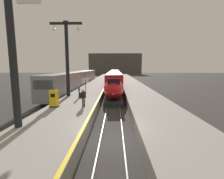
{
  "coord_description": "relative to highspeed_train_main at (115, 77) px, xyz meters",
  "views": [
    {
      "loc": [
        0.23,
        -10.04,
        4.79
      ],
      "look_at": [
        -0.23,
        11.63,
        1.8
      ],
      "focal_mm": 26.05,
      "sensor_mm": 36.0,
      "label": 1
    }
  ],
  "objects": [
    {
      "name": "platform_right",
      "position": [
        4.05,
        -11.91,
        -1.43
      ],
      "size": [
        4.8,
        110.0,
        1.05
      ],
      "primitive_type": "cube",
      "color": "gray",
      "rests_on": "ground"
    },
    {
      "name": "rolling_suitcase",
      "position": [
        -4.12,
        -26.88,
        -0.6
      ],
      "size": [
        0.4,
        0.22,
        0.98
      ],
      "color": "black",
      "rests_on": "platform_left"
    },
    {
      "name": "ticket_machine_yellow",
      "position": [
        -5.55,
        -31.8,
        -0.16
      ],
      "size": [
        0.76,
        0.62,
        1.6
      ],
      "color": "yellow",
      "rests_on": "platform_left"
    },
    {
      "name": "rail_secondary_right",
      "position": [
        -7.35,
        -9.16,
        -1.89
      ],
      "size": [
        0.08,
        110.0,
        0.12
      ],
      "primitive_type": "cube",
      "color": "slate",
      "rests_on": "ground"
    },
    {
      "name": "departure_info_board",
      "position": [
        -4.07,
        -23.47,
        0.6
      ],
      "size": [
        0.9,
        0.1,
        2.12
      ],
      "color": "maroon",
      "rests_on": "platform_left"
    },
    {
      "name": "platform_left_safety_stripe",
      "position": [
        -1.77,
        -11.91,
        -0.9
      ],
      "size": [
        0.2,
        107.8,
        0.01
      ],
      "primitive_type": "cube",
      "color": "yellow",
      "rests_on": "platform_left"
    },
    {
      "name": "terminus_back_wall",
      "position": [
        0.0,
        65.34,
        5.05
      ],
      "size": [
        36.0,
        2.0,
        14.0
      ],
      "primitive_type": "cube",
      "color": "#4C4742",
      "rests_on": "ground"
    },
    {
      "name": "rail_main_right",
      "position": [
        0.75,
        -9.16,
        -1.89
      ],
      "size": [
        0.08,
        110.0,
        0.12
      ],
      "primitive_type": "cube",
      "color": "slate",
      "rests_on": "ground"
    },
    {
      "name": "station_column_mid",
      "position": [
        -5.9,
        -25.9,
        4.71
      ],
      "size": [
        4.0,
        0.68,
        9.35
      ],
      "color": "black",
      "rests_on": "platform_left"
    },
    {
      "name": "highspeed_train_main",
      "position": [
        0.0,
        0.0,
        0.0
      ],
      "size": [
        2.92,
        57.45,
        3.6
      ],
      "color": "#B20F14",
      "rests_on": "ground"
    },
    {
      "name": "passenger_mid_platform",
      "position": [
        -2.8,
        -31.65,
        0.09
      ],
      "size": [
        0.44,
        0.42,
        1.69
      ],
      "color": "#23232D",
      "rests_on": "platform_left"
    },
    {
      "name": "ground_plane",
      "position": [
        0.0,
        -36.66,
        -1.95
      ],
      "size": [
        260.0,
        260.0,
        0.0
      ],
      "primitive_type": "plane",
      "color": "#33302D"
    },
    {
      "name": "rail_secondary_left",
      "position": [
        -8.85,
        -9.16,
        -1.89
      ],
      "size": [
        0.08,
        110.0,
        0.12
      ],
      "primitive_type": "cube",
      "color": "slate",
      "rests_on": "ground"
    },
    {
      "name": "station_column_near",
      "position": [
        -5.84,
        -36.97,
        4.83
      ],
      "size": [
        4.0,
        0.68,
        9.38
      ],
      "color": "black",
      "rests_on": "platform_left"
    },
    {
      "name": "rail_main_left",
      "position": [
        -0.75,
        -9.16,
        -1.89
      ],
      "size": [
        0.08,
        110.0,
        0.12
      ],
      "primitive_type": "cube",
      "color": "slate",
      "rests_on": "ground"
    },
    {
      "name": "regional_train_adjacent",
      "position": [
        -8.1,
        -10.21,
        0.18
      ],
      "size": [
        2.85,
        36.6,
        3.8
      ],
      "color": "gray",
      "rests_on": "ground"
    },
    {
      "name": "platform_left",
      "position": [
        -4.05,
        -11.91,
        -1.43
      ],
      "size": [
        4.8,
        110.0,
        1.05
      ],
      "primitive_type": "cube",
      "color": "gray",
      "rests_on": "ground"
    },
    {
      "name": "passenger_near_edge",
      "position": [
        -4.23,
        -27.12,
        0.09
      ],
      "size": [
        0.29,
        0.56,
        1.69
      ],
      "color": "#23232D",
      "rests_on": "platform_left"
    }
  ]
}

